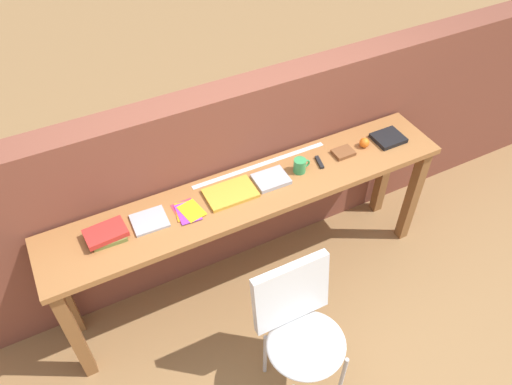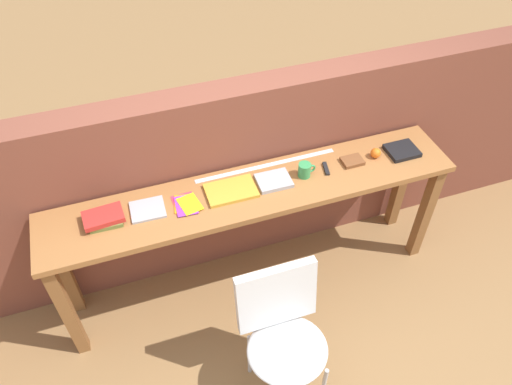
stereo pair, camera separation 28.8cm
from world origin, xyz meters
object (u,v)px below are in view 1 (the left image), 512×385
(sports_ball_small, at_px, (364,143))
(book_repair_rightmost, at_px, (388,138))
(chair_white_moulded, at_px, (301,327))
(leather_journal_brown, at_px, (343,153))
(book_open_centre, at_px, (231,193))
(book_stack_leftmost, at_px, (106,233))
(pamphlet_pile_colourful, at_px, (188,211))
(multitool_folded, at_px, (319,162))
(magazine_cycling, at_px, (150,221))
(mug, at_px, (300,166))

(sports_ball_small, xyz_separation_m, book_repair_rightmost, (0.18, -0.02, -0.02))
(chair_white_moulded, relative_size, leather_journal_brown, 6.86)
(book_open_centre, bearing_deg, book_stack_leftmost, 179.91)
(pamphlet_pile_colourful, height_order, sports_ball_small, sports_ball_small)
(pamphlet_pile_colourful, distance_m, sports_ball_small, 1.22)
(sports_ball_small, relative_size, book_repair_rightmost, 0.33)
(multitool_folded, xyz_separation_m, sports_ball_small, (0.34, 0.01, 0.02))
(book_stack_leftmost, xyz_separation_m, book_repair_rightmost, (1.85, -0.02, -0.01))
(magazine_cycling, bearing_deg, book_stack_leftmost, -177.66)
(book_open_centre, height_order, multitool_folded, book_open_centre)
(pamphlet_pile_colourful, relative_size, leather_journal_brown, 1.45)
(mug, relative_size, sports_ball_small, 1.72)
(sports_ball_small, bearing_deg, mug, -178.38)
(chair_white_moulded, bearing_deg, magazine_cycling, 124.69)
(book_stack_leftmost, bearing_deg, sports_ball_small, -0.19)
(magazine_cycling, xyz_separation_m, mug, (0.95, -0.02, 0.04))
(magazine_cycling, distance_m, pamphlet_pile_colourful, 0.22)
(mug, distance_m, leather_journal_brown, 0.33)
(multitool_folded, bearing_deg, pamphlet_pile_colourful, -179.18)
(pamphlet_pile_colourful, relative_size, book_open_centre, 0.64)
(sports_ball_small, bearing_deg, magazine_cycling, 179.73)
(magazine_cycling, distance_m, multitool_folded, 1.09)
(book_stack_leftmost, relative_size, leather_journal_brown, 1.73)
(book_stack_leftmost, height_order, book_open_centre, book_stack_leftmost)
(book_stack_leftmost, relative_size, multitool_folded, 2.05)
(magazine_cycling, bearing_deg, chair_white_moulded, -53.27)
(magazine_cycling, height_order, book_open_centre, book_open_centre)
(multitool_folded, bearing_deg, sports_ball_small, 1.22)
(magazine_cycling, height_order, multitool_folded, multitool_folded)
(chair_white_moulded, height_order, book_stack_leftmost, book_stack_leftmost)
(chair_white_moulded, xyz_separation_m, magazine_cycling, (-0.53, 0.77, 0.36))
(leather_journal_brown, bearing_deg, book_repair_rightmost, -2.63)
(book_stack_leftmost, relative_size, pamphlet_pile_colourful, 1.19)
(pamphlet_pile_colourful, relative_size, sports_ball_small, 2.95)
(magazine_cycling, bearing_deg, leather_journal_brown, 1.70)
(chair_white_moulded, distance_m, pamphlet_pile_colourful, 0.89)
(sports_ball_small, bearing_deg, book_repair_rightmost, -4.97)
(book_stack_leftmost, height_order, magazine_cycling, book_stack_leftmost)
(pamphlet_pile_colourful, bearing_deg, sports_ball_small, 0.93)
(chair_white_moulded, bearing_deg, book_open_centre, 93.54)
(magazine_cycling, xyz_separation_m, sports_ball_small, (1.43, -0.01, 0.02))
(chair_white_moulded, relative_size, pamphlet_pile_colourful, 4.72)
(magazine_cycling, bearing_deg, book_open_centre, 0.77)
(book_stack_leftmost, relative_size, sports_ball_small, 3.52)
(book_open_centre, bearing_deg, mug, -0.53)
(leather_journal_brown, xyz_separation_m, book_repair_rightmost, (0.34, -0.01, 0.00))
(sports_ball_small, bearing_deg, book_open_centre, -179.75)
(mug, xyz_separation_m, multitool_folded, (0.15, 0.01, -0.04))
(chair_white_moulded, distance_m, book_open_centre, 0.84)
(chair_white_moulded, relative_size, sports_ball_small, 13.93)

